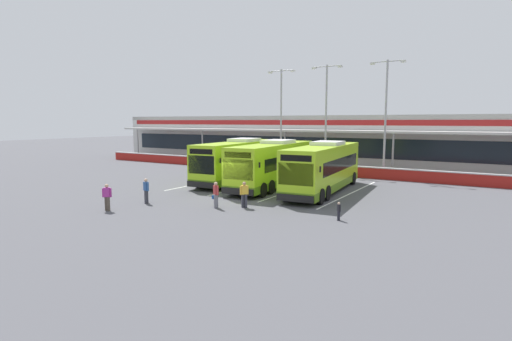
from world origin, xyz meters
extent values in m
plane|color=#4C4C51|center=(0.00, 0.00, 0.00)|extent=(200.00, 200.00, 0.00)
cube|color=silver|center=(0.00, 27.00, 2.75)|extent=(70.00, 10.00, 5.50)
cube|color=#19232D|center=(0.00, 21.98, 2.30)|extent=(66.00, 0.08, 2.20)
cube|color=maroon|center=(0.00, 21.97, 5.15)|extent=(68.00, 0.08, 0.60)
cube|color=beige|center=(0.00, 20.50, 4.20)|extent=(67.00, 3.00, 0.24)
cube|color=gray|center=(0.00, 27.00, 5.75)|extent=(70.00, 10.00, 0.50)
cylinder|color=#999999|center=(-31.00, 19.30, 2.10)|extent=(0.20, 0.20, 4.20)
cylinder|color=#999999|center=(-18.60, 19.30, 2.10)|extent=(0.20, 0.20, 4.20)
cylinder|color=#999999|center=(-6.20, 19.30, 2.10)|extent=(0.20, 0.20, 4.20)
cylinder|color=#999999|center=(6.20, 19.30, 2.10)|extent=(0.20, 0.20, 4.20)
cube|color=maroon|center=(0.00, 14.50, 0.50)|extent=(60.00, 0.36, 1.00)
cube|color=#B2B2B2|center=(0.00, 14.50, 1.05)|extent=(60.00, 0.40, 0.10)
cube|color=#9ED11E|center=(-4.16, 6.66, 1.91)|extent=(3.66, 12.19, 3.19)
cube|color=#598419|center=(-4.16, 6.66, 0.59)|extent=(3.68, 12.21, 0.56)
cube|color=black|center=(-4.19, 7.06, 2.15)|extent=(3.46, 9.80, 0.96)
cube|color=black|center=(-3.60, 0.74, 2.05)|extent=(2.31, 0.32, 1.40)
cube|color=black|center=(-3.60, 0.73, 3.05)|extent=(2.05, 0.27, 0.40)
cube|color=silver|center=(-4.25, 7.66, 3.64)|extent=(2.30, 2.98, 0.28)
cube|color=black|center=(-3.59, 0.63, 0.55)|extent=(2.45, 0.39, 0.44)
cube|color=black|center=(-2.19, 1.22, 2.40)|extent=(0.09, 0.13, 0.36)
cube|color=black|center=(-5.08, 0.95, 2.40)|extent=(0.09, 0.13, 0.36)
cylinder|color=black|center=(-3.40, 11.35, 0.52)|extent=(0.42, 1.07, 1.04)
cylinder|color=black|center=(-5.78, 11.13, 0.52)|extent=(0.42, 1.07, 1.04)
cylinder|color=black|center=(-2.67, 3.59, 0.52)|extent=(0.42, 1.07, 1.04)
cylinder|color=black|center=(-5.05, 3.36, 0.52)|extent=(0.42, 1.07, 1.04)
cylinder|color=black|center=(-2.54, 2.19, 0.52)|extent=(0.42, 1.07, 1.04)
cylinder|color=black|center=(-4.92, 1.97, 0.52)|extent=(0.42, 1.07, 1.04)
cube|color=#9ED11E|center=(-0.13, 5.64, 1.91)|extent=(3.66, 12.19, 3.19)
cube|color=#598419|center=(-0.13, 5.64, 0.59)|extent=(3.68, 12.21, 0.56)
cube|color=black|center=(-0.17, 6.04, 2.15)|extent=(3.46, 9.80, 0.96)
cube|color=black|center=(0.43, -0.29, 2.05)|extent=(2.31, 0.32, 1.40)
cube|color=black|center=(0.43, -0.30, 3.05)|extent=(2.05, 0.27, 0.40)
cube|color=silver|center=(-0.22, 6.63, 3.64)|extent=(2.30, 2.98, 0.28)
cube|color=black|center=(0.44, -0.40, 0.55)|extent=(2.45, 0.39, 0.44)
cube|color=black|center=(1.84, 0.20, 2.40)|extent=(0.09, 0.13, 0.36)
cube|color=black|center=(-1.06, -0.07, 2.40)|extent=(0.09, 0.13, 0.36)
cylinder|color=black|center=(0.63, 10.33, 0.52)|extent=(0.42, 1.07, 1.04)
cylinder|color=black|center=(-1.75, 10.11, 0.52)|extent=(0.42, 1.07, 1.04)
cylinder|color=black|center=(1.36, 2.56, 0.52)|extent=(0.42, 1.07, 1.04)
cylinder|color=black|center=(-1.02, 2.34, 0.52)|extent=(0.42, 1.07, 1.04)
cylinder|color=black|center=(1.49, 1.17, 0.52)|extent=(0.42, 1.07, 1.04)
cylinder|color=black|center=(-0.89, 0.95, 0.52)|extent=(0.42, 1.07, 1.04)
cube|color=#9ED11E|center=(4.29, 5.51, 1.91)|extent=(3.66, 12.19, 3.19)
cube|color=#598419|center=(4.29, 5.51, 0.59)|extent=(3.68, 12.21, 0.56)
cube|color=black|center=(4.25, 5.91, 2.15)|extent=(3.46, 9.80, 0.96)
cube|color=black|center=(4.85, -0.41, 2.05)|extent=(2.31, 0.32, 1.40)
cube|color=black|center=(4.85, -0.42, 3.05)|extent=(2.05, 0.27, 0.40)
cube|color=silver|center=(4.20, 6.51, 3.64)|extent=(2.30, 2.98, 0.28)
cube|color=black|center=(4.86, -0.52, 0.55)|extent=(2.45, 0.39, 0.44)
cube|color=black|center=(6.26, 0.07, 2.40)|extent=(0.09, 0.13, 0.36)
cube|color=black|center=(3.36, -0.20, 2.40)|extent=(0.09, 0.13, 0.36)
cylinder|color=black|center=(5.05, 10.20, 0.52)|extent=(0.42, 1.07, 1.04)
cylinder|color=black|center=(2.67, 9.98, 0.52)|extent=(0.42, 1.07, 1.04)
cylinder|color=black|center=(5.78, 2.44, 0.52)|extent=(0.42, 1.07, 1.04)
cylinder|color=black|center=(3.40, 2.21, 0.52)|extent=(0.42, 1.07, 1.04)
cylinder|color=black|center=(5.91, 1.04, 0.52)|extent=(0.42, 1.07, 1.04)
cylinder|color=black|center=(3.53, 0.82, 0.52)|extent=(0.42, 1.07, 1.04)
cube|color=silver|center=(-6.30, 6.00, 0.00)|extent=(0.14, 13.00, 0.01)
cube|color=silver|center=(-2.10, 6.00, 0.00)|extent=(0.14, 13.00, 0.01)
cube|color=silver|center=(2.10, 6.00, 0.00)|extent=(0.14, 13.00, 0.01)
cube|color=silver|center=(6.30, 6.00, 0.00)|extent=(0.14, 13.00, 0.01)
cube|color=slate|center=(0.77, -3.21, 0.42)|extent=(0.21, 0.22, 0.84)
cube|color=slate|center=(0.86, -3.39, 0.42)|extent=(0.21, 0.22, 0.84)
cube|color=#B23838|center=(0.82, -3.30, 1.12)|extent=(0.40, 0.35, 0.56)
cube|color=#B23838|center=(0.62, -3.20, 1.09)|extent=(0.13, 0.13, 0.54)
cube|color=#B23838|center=(1.01, -3.41, 1.09)|extent=(0.13, 0.13, 0.54)
sphere|color=tan|center=(0.82, -3.30, 1.51)|extent=(0.22, 0.22, 0.22)
cube|color=#194C9E|center=(0.57, -3.15, 0.63)|extent=(0.24, 0.30, 0.22)
cylinder|color=#194C9E|center=(0.57, -3.15, 0.81)|extent=(0.02, 0.02, 0.16)
cube|color=#4C4238|center=(-4.33, -7.34, 0.42)|extent=(0.22, 0.23, 0.84)
cube|color=#4C4238|center=(-4.13, -7.34, 0.42)|extent=(0.22, 0.23, 0.84)
cube|color=#A32D89|center=(-4.23, -7.34, 1.12)|extent=(0.40, 0.38, 0.56)
cube|color=#A32D89|center=(-4.40, -7.47, 1.09)|extent=(0.13, 0.13, 0.54)
cube|color=#A32D89|center=(-4.05, -7.21, 1.09)|extent=(0.13, 0.13, 0.54)
sphere|color=tan|center=(-4.23, -7.34, 1.51)|extent=(0.22, 0.22, 0.22)
cube|color=black|center=(8.36, -2.30, 0.26)|extent=(0.14, 0.14, 0.52)
cube|color=black|center=(8.39, -2.42, 0.26)|extent=(0.14, 0.14, 0.52)
cube|color=black|center=(8.37, -2.36, 0.69)|extent=(0.25, 0.24, 0.35)
cube|color=black|center=(8.27, -2.28, 0.68)|extent=(0.08, 0.08, 0.33)
cube|color=black|center=(8.48, -2.45, 0.68)|extent=(0.08, 0.08, 0.33)
sphere|color=#DBB293|center=(8.37, -2.36, 0.94)|extent=(0.14, 0.14, 0.14)
cube|color=#33333D|center=(2.17, -2.35, 0.42)|extent=(0.23, 0.22, 0.84)
cube|color=#33333D|center=(2.36, -2.31, 0.42)|extent=(0.23, 0.22, 0.84)
cube|color=gold|center=(2.26, -2.33, 1.12)|extent=(0.39, 0.40, 0.56)
cube|color=gold|center=(2.12, -2.50, 1.09)|extent=(0.13, 0.13, 0.54)
cube|color=gold|center=(2.41, -2.17, 1.09)|extent=(0.13, 0.13, 0.54)
sphere|color=tan|center=(2.26, -2.33, 1.51)|extent=(0.22, 0.22, 0.22)
cube|color=#33333D|center=(-3.98, -4.47, 0.42)|extent=(0.18, 0.21, 0.84)
cube|color=#33333D|center=(-3.86, -4.62, 0.42)|extent=(0.18, 0.21, 0.84)
cube|color=#2D5693|center=(-3.92, -4.55, 1.12)|extent=(0.38, 0.30, 0.56)
cube|color=#2D5693|center=(-4.13, -4.49, 1.09)|extent=(0.11, 0.12, 0.54)
cube|color=#2D5693|center=(-3.71, -4.60, 1.09)|extent=(0.11, 0.12, 0.54)
sphere|color=tan|center=(-3.92, -4.55, 1.51)|extent=(0.22, 0.22, 0.22)
cylinder|color=#9E9EA3|center=(-5.67, 17.33, 5.50)|extent=(0.20, 0.20, 11.00)
cylinder|color=#9E9EA3|center=(-5.67, 17.33, 10.85)|extent=(2.80, 0.10, 0.10)
cube|color=silver|center=(-7.07, 17.33, 10.75)|extent=(0.44, 0.28, 0.20)
cube|color=silver|center=(-4.27, 17.33, 10.75)|extent=(0.44, 0.28, 0.20)
cylinder|color=#9E9EA3|center=(-0.03, 16.58, 5.50)|extent=(0.20, 0.20, 11.00)
cylinder|color=#9E9EA3|center=(-0.03, 16.58, 10.85)|extent=(2.80, 0.10, 0.10)
cube|color=silver|center=(-1.43, 16.58, 10.75)|extent=(0.44, 0.28, 0.20)
cube|color=silver|center=(1.37, 16.58, 10.75)|extent=(0.44, 0.28, 0.20)
cylinder|color=#9E9EA3|center=(6.06, 16.31, 5.50)|extent=(0.20, 0.20, 11.00)
cylinder|color=#9E9EA3|center=(6.06, 16.31, 10.85)|extent=(2.80, 0.10, 0.10)
cube|color=silver|center=(4.66, 16.31, 10.75)|extent=(0.44, 0.28, 0.20)
cube|color=silver|center=(7.46, 16.31, 10.75)|extent=(0.44, 0.28, 0.20)
camera|label=1|loc=(15.66, -22.73, 5.33)|focal=28.18mm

